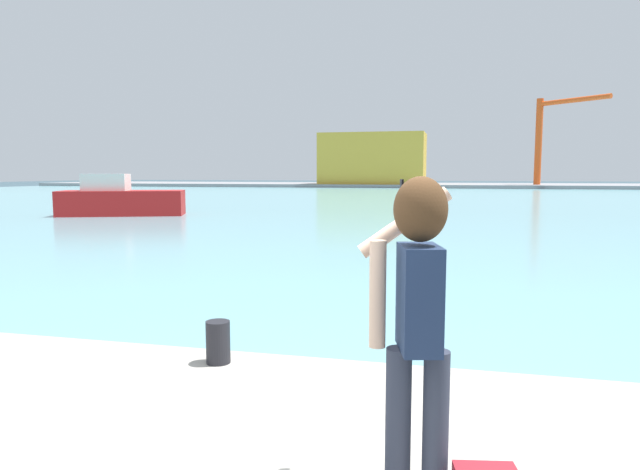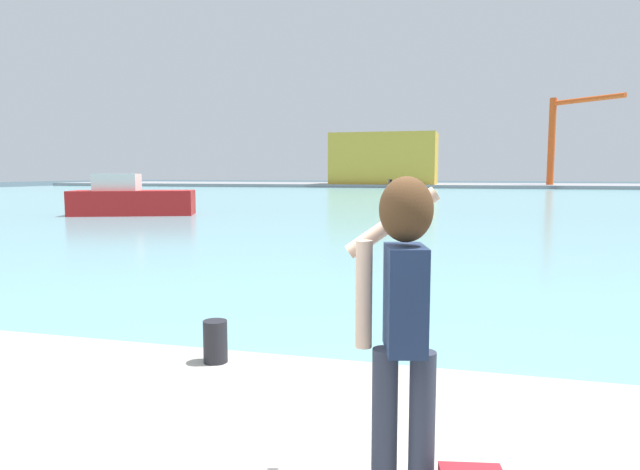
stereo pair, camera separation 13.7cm
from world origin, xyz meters
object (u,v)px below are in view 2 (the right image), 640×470
(person_photographer, at_px, (403,305))
(port_crane, at_px, (562,130))
(boat_moored, at_px, (131,200))
(warehouse_left, at_px, (384,159))
(harbor_bollard, at_px, (215,341))

(person_photographer, bearing_deg, port_crane, -22.33)
(person_photographer, height_order, boat_moored, person_photographer)
(warehouse_left, bearing_deg, person_photographer, -81.36)
(boat_moored, height_order, warehouse_left, warehouse_left)
(warehouse_left, height_order, port_crane, port_crane)
(person_photographer, distance_m, boat_moored, 29.82)
(boat_moored, bearing_deg, harbor_bollard, -76.48)
(harbor_bollard, bearing_deg, boat_moored, 124.79)
(port_crane, bearing_deg, harbor_bollard, -99.70)
(person_photographer, relative_size, warehouse_left, 0.11)
(boat_moored, relative_size, port_crane, 0.54)
(boat_moored, relative_size, warehouse_left, 0.42)
(person_photographer, height_order, warehouse_left, warehouse_left)
(person_photographer, height_order, port_crane, port_crane)
(boat_moored, bearing_deg, port_crane, 43.14)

